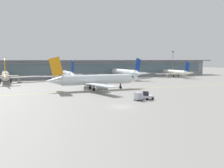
{
  "coord_description": "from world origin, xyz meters",
  "views": [
    {
      "loc": [
        -18.58,
        -43.93,
        9.86
      ],
      "look_at": [
        4.0,
        16.61,
        3.0
      ],
      "focal_mm": 37.04,
      "sensor_mm": 36.0,
      "label": 1
    }
  ],
  "objects_px": {
    "gate_airplane_4": "(175,72)",
    "baggage_tug": "(147,96)",
    "apron_light_mast_1": "(173,62)",
    "gate_airplane_1": "(5,75)",
    "gate_airplane_3": "(125,73)",
    "gate_airplane_2": "(67,74)",
    "taxiing_regional_jet": "(96,80)",
    "cargo_dolly_lead": "(139,96)"
  },
  "relations": [
    {
      "from": "cargo_dolly_lead",
      "to": "gate_airplane_3",
      "type": "bearing_deg",
      "value": 63.0
    },
    {
      "from": "taxiing_regional_jet",
      "to": "cargo_dolly_lead",
      "type": "height_order",
      "value": "taxiing_regional_jet"
    },
    {
      "from": "gate_airplane_2",
      "to": "baggage_tug",
      "type": "distance_m",
      "value": 60.77
    },
    {
      "from": "baggage_tug",
      "to": "gate_airplane_4",
      "type": "bearing_deg",
      "value": 43.1
    },
    {
      "from": "gate_airplane_2",
      "to": "baggage_tug",
      "type": "height_order",
      "value": "gate_airplane_2"
    },
    {
      "from": "gate_airplane_4",
      "to": "apron_light_mast_1",
      "type": "distance_m",
      "value": 13.14
    },
    {
      "from": "gate_airplane_4",
      "to": "taxiing_regional_jet",
      "type": "xyz_separation_m",
      "value": [
        -57.36,
        -37.43,
        0.61
      ]
    },
    {
      "from": "gate_airplane_1",
      "to": "gate_airplane_4",
      "type": "xyz_separation_m",
      "value": [
        87.14,
        1.33,
        -0.46
      ]
    },
    {
      "from": "gate_airplane_1",
      "to": "baggage_tug",
      "type": "relative_size",
      "value": 11.34
    },
    {
      "from": "gate_airplane_3",
      "to": "baggage_tug",
      "type": "height_order",
      "value": "gate_airplane_3"
    },
    {
      "from": "gate_airplane_1",
      "to": "taxiing_regional_jet",
      "type": "height_order",
      "value": "taxiing_regional_jet"
    },
    {
      "from": "gate_airplane_3",
      "to": "taxiing_regional_jet",
      "type": "distance_m",
      "value": 44.96
    },
    {
      "from": "gate_airplane_1",
      "to": "gate_airplane_3",
      "type": "height_order",
      "value": "gate_airplane_3"
    },
    {
      "from": "baggage_tug",
      "to": "apron_light_mast_1",
      "type": "distance_m",
      "value": 90.54
    },
    {
      "from": "apron_light_mast_1",
      "to": "gate_airplane_3",
      "type": "bearing_deg",
      "value": -163.07
    },
    {
      "from": "gate_airplane_1",
      "to": "gate_airplane_2",
      "type": "bearing_deg",
      "value": -91.15
    },
    {
      "from": "gate_airplane_1",
      "to": "gate_airplane_2",
      "type": "xyz_separation_m",
      "value": [
        26.58,
        1.5,
        -0.19
      ]
    },
    {
      "from": "gate_airplane_1",
      "to": "gate_airplane_4",
      "type": "bearing_deg",
      "value": -93.5
    },
    {
      "from": "gate_airplane_4",
      "to": "baggage_tug",
      "type": "distance_m",
      "value": 78.55
    },
    {
      "from": "gate_airplane_1",
      "to": "taxiing_regional_jet",
      "type": "distance_m",
      "value": 46.81
    },
    {
      "from": "gate_airplane_3",
      "to": "gate_airplane_2",
      "type": "bearing_deg",
      "value": 82.78
    },
    {
      "from": "gate_airplane_4",
      "to": "taxiing_regional_jet",
      "type": "distance_m",
      "value": 68.49
    },
    {
      "from": "gate_airplane_3",
      "to": "taxiing_regional_jet",
      "type": "bearing_deg",
      "value": 139.25
    },
    {
      "from": "gate_airplane_3",
      "to": "gate_airplane_4",
      "type": "xyz_separation_m",
      "value": [
        31.29,
        0.8,
        -0.56
      ]
    },
    {
      "from": "gate_airplane_1",
      "to": "gate_airplane_4",
      "type": "height_order",
      "value": "gate_airplane_1"
    },
    {
      "from": "gate_airplane_2",
      "to": "apron_light_mast_1",
      "type": "xyz_separation_m",
      "value": [
        66.3,
        10.3,
        5.23
      ]
    },
    {
      "from": "baggage_tug",
      "to": "apron_light_mast_1",
      "type": "relative_size",
      "value": 0.18
    },
    {
      "from": "baggage_tug",
      "to": "cargo_dolly_lead",
      "type": "relative_size",
      "value": 1.21
    },
    {
      "from": "taxiing_regional_jet",
      "to": "baggage_tug",
      "type": "relative_size",
      "value": 11.86
    },
    {
      "from": "apron_light_mast_1",
      "to": "baggage_tug",
      "type": "bearing_deg",
      "value": -128.87
    },
    {
      "from": "gate_airplane_4",
      "to": "taxiing_regional_jet",
      "type": "relative_size",
      "value": 0.81
    },
    {
      "from": "baggage_tug",
      "to": "cargo_dolly_lead",
      "type": "bearing_deg",
      "value": 180.0
    },
    {
      "from": "gate_airplane_1",
      "to": "gate_airplane_3",
      "type": "bearing_deg",
      "value": -93.83
    },
    {
      "from": "gate_airplane_4",
      "to": "baggage_tug",
      "type": "bearing_deg",
      "value": 139.79
    },
    {
      "from": "gate_airplane_3",
      "to": "gate_airplane_4",
      "type": "distance_m",
      "value": 31.31
    },
    {
      "from": "gate_airplane_3",
      "to": "cargo_dolly_lead",
      "type": "xyz_separation_m",
      "value": [
        -22.18,
        -59.29,
        -2.13
      ]
    },
    {
      "from": "gate_airplane_1",
      "to": "apron_light_mast_1",
      "type": "xyz_separation_m",
      "value": [
        92.88,
        11.8,
        5.04
      ]
    },
    {
      "from": "gate_airplane_3",
      "to": "gate_airplane_1",
      "type": "bearing_deg",
      "value": 85.23
    },
    {
      "from": "baggage_tug",
      "to": "apron_light_mast_1",
      "type": "xyz_separation_m",
      "value": [
        56.64,
        70.26,
        7.23
      ]
    },
    {
      "from": "gate_airplane_4",
      "to": "apron_light_mast_1",
      "type": "xyz_separation_m",
      "value": [
        5.73,
        10.47,
        5.5
      ]
    },
    {
      "from": "gate_airplane_3",
      "to": "taxiing_regional_jet",
      "type": "xyz_separation_m",
      "value": [
        -26.07,
        -36.64,
        0.05
      ]
    },
    {
      "from": "taxiing_regional_jet",
      "to": "apron_light_mast_1",
      "type": "height_order",
      "value": "apron_light_mast_1"
    }
  ]
}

